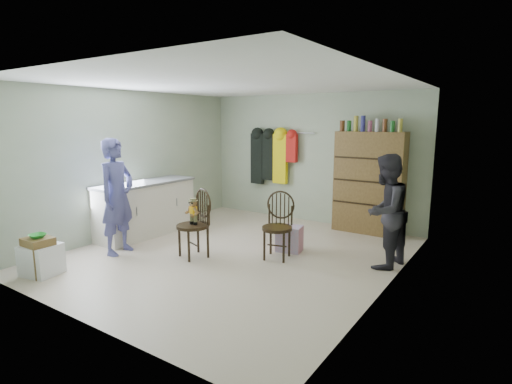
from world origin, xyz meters
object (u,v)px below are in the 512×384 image
Objects in this scene: counter at (146,208)px; chair_far at (278,223)px; chair_front at (196,218)px; dresser at (369,182)px.

counter is 1.90× the size of chair_far.
chair_front is 3.18m from dresser.
counter is 0.90× the size of dresser.
counter is 3.96m from dresser.
dresser is at bearing 58.46° from chair_far.
chair_far reaches higher than counter.
dresser is (0.65, 2.04, 0.39)m from chair_far.
chair_front is 1.21m from chair_far.
dresser is at bearing 77.95° from chair_front.
dresser is at bearing 35.69° from counter.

